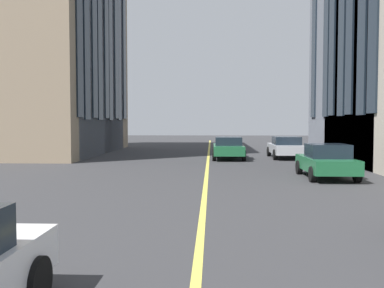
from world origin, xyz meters
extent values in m
cube|color=#D8C64C|center=(20.00, 0.00, 0.00)|extent=(80.00, 0.16, 0.01)
cube|color=#1E6038|center=(33.40, -1.24, 0.59)|extent=(4.40, 1.80, 0.55)
cube|color=#19232D|center=(33.18, -1.24, 1.12)|extent=(1.85, 1.58, 0.50)
cylinder|color=black|center=(34.85, -0.37, 0.32)|extent=(0.64, 0.22, 0.64)
cylinder|color=black|center=(34.85, -2.10, 0.32)|extent=(0.64, 0.22, 0.64)
cylinder|color=black|center=(31.95, -0.37, 0.32)|extent=(0.64, 0.22, 0.64)
cylinder|color=black|center=(31.95, -2.10, 0.32)|extent=(0.64, 0.22, 0.64)
cube|color=#1E6038|center=(24.38, -4.90, 0.57)|extent=(3.90, 1.75, 0.55)
cube|color=#19232D|center=(24.19, -4.90, 1.12)|extent=(1.64, 1.54, 0.55)
cylinder|color=black|center=(25.67, -4.06, 0.30)|extent=(0.60, 0.21, 0.60)
cylinder|color=black|center=(25.67, -5.74, 0.30)|extent=(0.60, 0.21, 0.60)
cylinder|color=black|center=(23.10, -4.06, 0.30)|extent=(0.60, 0.21, 0.60)
cylinder|color=black|center=(23.10, -5.74, 0.30)|extent=(0.60, 0.21, 0.60)
cylinder|color=black|center=(11.60, 1.97, 0.32)|extent=(0.64, 0.22, 0.64)
cube|color=#B7BABF|center=(34.17, -4.90, 0.59)|extent=(4.40, 1.80, 0.55)
cube|color=#19232D|center=(33.95, -4.90, 1.12)|extent=(1.85, 1.58, 0.50)
cylinder|color=black|center=(35.62, -4.04, 0.32)|extent=(0.64, 0.22, 0.64)
cylinder|color=black|center=(35.62, -5.76, 0.32)|extent=(0.64, 0.22, 0.64)
cylinder|color=black|center=(32.72, -4.04, 0.32)|extent=(0.64, 0.22, 0.64)
cylinder|color=black|center=(32.72, -5.76, 0.32)|extent=(0.64, 0.22, 0.64)
cube|color=slate|center=(37.73, 13.64, 8.69)|extent=(12.58, 12.27, 17.39)
cube|color=#19232D|center=(33.02, 7.45, 9.04)|extent=(1.10, 0.10, 13.21)
cube|color=#19232D|center=(36.16, 7.45, 9.04)|extent=(1.10, 0.10, 13.21)
cube|color=#19232D|center=(39.30, 7.45, 9.04)|extent=(1.10, 0.10, 13.21)
cube|color=#19232D|center=(42.45, 7.45, 9.04)|extent=(1.10, 0.10, 13.21)
cube|color=#19232D|center=(34.64, -7.45, 9.76)|extent=(1.10, 0.10, 14.27)
cube|color=#19232D|center=(37.96, -7.45, 9.76)|extent=(1.10, 0.10, 14.27)
cube|color=gray|center=(38.06, 12.97, 9.16)|extent=(16.25, 10.94, 18.32)
cube|color=#19232D|center=(34.81, 7.45, 9.53)|extent=(1.10, 0.10, 13.93)
cube|color=#19232D|center=(38.06, 7.45, 9.53)|extent=(1.10, 0.10, 13.93)
cube|color=#19232D|center=(41.30, 7.45, 9.53)|extent=(1.10, 0.10, 13.93)
cube|color=#19232D|center=(44.55, 7.45, 9.53)|extent=(1.10, 0.10, 13.93)
camera|label=1|loc=(6.39, -0.22, 2.30)|focal=40.83mm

